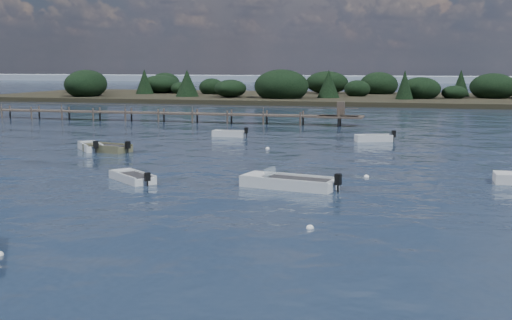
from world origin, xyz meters
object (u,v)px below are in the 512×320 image
(dinghy_extra_a, at_px, (108,150))
(tender_far_white, at_px, (229,135))
(dinghy_mid_white_a, at_px, (289,184))
(jetty, at_px, (128,113))
(dinghy_mid_grey, at_px, (132,179))
(tender_far_grey, at_px, (90,148))
(tender_far_grey_b, at_px, (374,140))

(dinghy_extra_a, height_order, tender_far_white, dinghy_extra_a)
(dinghy_mid_white_a, xyz_separation_m, jetty, (-27.46, 37.06, 0.81))
(dinghy_mid_white_a, bearing_deg, dinghy_extra_a, 146.66)
(dinghy_extra_a, distance_m, dinghy_mid_grey, 13.54)
(tender_far_white, bearing_deg, dinghy_extra_a, -115.98)
(tender_far_grey, bearing_deg, tender_far_white, 57.00)
(tender_far_grey_b, height_order, jetty, jetty)
(dinghy_extra_a, bearing_deg, tender_far_white, 64.02)
(tender_far_grey_b, xyz_separation_m, jetty, (-30.41, 14.10, 0.81))
(dinghy_extra_a, bearing_deg, dinghy_mid_grey, -56.70)
(tender_far_grey_b, height_order, tender_far_white, tender_far_grey_b)
(dinghy_mid_white_a, relative_size, tender_far_grey, 1.72)
(tender_far_grey, relative_size, jetty, 0.05)
(tender_far_white, bearing_deg, jetty, 141.18)
(tender_far_grey_b, xyz_separation_m, tender_far_white, (-13.55, 0.53, -0.01))
(tender_far_white, relative_size, jetty, 0.05)
(dinghy_mid_grey, xyz_separation_m, jetty, (-18.20, 37.39, 0.85))
(dinghy_mid_grey, relative_size, jetty, 0.06)
(dinghy_mid_grey, relative_size, dinghy_mid_white_a, 0.64)
(dinghy_mid_grey, height_order, dinghy_mid_white_a, dinghy_mid_white_a)
(dinghy_extra_a, relative_size, tender_far_grey_b, 1.13)
(dinghy_mid_grey, relative_size, tender_far_grey, 1.09)
(tender_far_white, height_order, jetty, jetty)
(dinghy_extra_a, distance_m, tender_far_grey_b, 23.01)
(tender_far_grey_b, relative_size, jetty, 0.06)
(dinghy_extra_a, xyz_separation_m, dinghy_mid_grey, (7.43, -11.32, -0.03))
(tender_far_grey, bearing_deg, dinghy_extra_a, -14.14)
(tender_far_grey_b, bearing_deg, dinghy_mid_grey, -117.67)
(dinghy_extra_a, height_order, jetty, jetty)
(dinghy_extra_a, relative_size, tender_far_white, 1.21)
(tender_far_grey_b, xyz_separation_m, dinghy_mid_white_a, (-2.95, -22.96, -0.00))
(tender_far_grey_b, relative_size, tender_far_white, 1.07)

